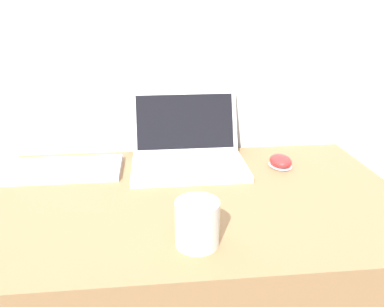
% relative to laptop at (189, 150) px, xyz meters
% --- Properties ---
extents(desk, '(1.13, 0.69, 0.73)m').
position_rel_laptop_xyz_m(desk, '(-0.00, -0.21, -0.41)').
color(desk, '#936D47').
rests_on(desk, ground_plane).
extents(laptop, '(0.35, 0.30, 0.21)m').
position_rel_laptop_xyz_m(laptop, '(0.00, 0.00, 0.00)').
color(laptop, silver).
rests_on(laptop, desk).
extents(drink_cup, '(0.09, 0.09, 0.10)m').
position_rel_laptop_xyz_m(drink_cup, '(-0.02, -0.44, 0.01)').
color(drink_cup, silver).
rests_on(drink_cup, desk).
extents(computer_mouse, '(0.07, 0.09, 0.04)m').
position_rel_laptop_xyz_m(computer_mouse, '(0.29, -0.05, -0.03)').
color(computer_mouse, '#B2B2B7').
rests_on(computer_mouse, desk).
extents(external_keyboard, '(0.39, 0.17, 0.02)m').
position_rel_laptop_xyz_m(external_keyboard, '(-0.41, -0.03, -0.04)').
color(external_keyboard, silver).
rests_on(external_keyboard, desk).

